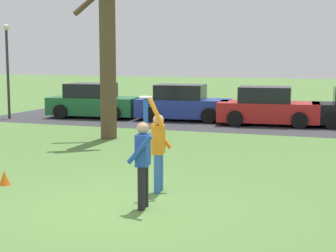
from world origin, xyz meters
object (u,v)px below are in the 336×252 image
person_defender (158,146)px  frisbee_disc (146,97)px  parked_car_red (267,108)px  lamppost_by_lot (7,62)px  parked_car_blue (183,104)px  parked_car_green (93,102)px  bare_tree_tall (107,39)px  person_catcher (143,157)px  field_cone_orange (5,178)px

person_defender → frisbee_disc: size_ratio=8.37×
parked_car_red → lamppost_by_lot: (-11.49, -1.69, 1.86)m
parked_car_blue → lamppost_by_lot: 8.16m
parked_car_green → lamppost_by_lot: (-3.42, -1.69, 1.86)m
bare_tree_tall → person_catcher: bearing=-59.8°
bare_tree_tall → field_cone_orange: 7.73m
person_catcher → parked_car_green: size_ratio=0.49×
bare_tree_tall → lamppost_by_lot: bearing=150.6°
parked_car_blue → lamppost_by_lot: (-7.67, -2.07, 1.86)m
lamppost_by_lot → parked_car_green: bearing=26.3°
frisbee_disc → bare_tree_tall: bearing=120.8°
person_defender → frisbee_disc: frisbee_disc is taller
person_defender → parked_car_red: (0.32, 11.95, -0.25)m
bare_tree_tall → lamppost_by_lot: size_ratio=1.57×
person_defender → person_catcher: bearing=0.0°
parked_car_red → bare_tree_tall: size_ratio=0.64×
person_catcher → lamppost_by_lot: size_ratio=0.49×
person_defender → field_cone_orange: bearing=-87.8°
field_cone_orange → frisbee_disc: bearing=-7.2°
person_catcher → parked_car_red: (0.15, 13.22, -0.25)m
parked_car_blue → bare_tree_tall: bearing=-103.4°
parked_car_blue → lamppost_by_lot: bearing=-170.9°
person_defender → parked_car_blue: size_ratio=0.48×
parked_car_blue → parked_car_red: bearing=-11.6°
person_catcher → field_cone_orange: bearing=71.9°
person_catcher → person_defender: 1.28m
lamppost_by_lot → field_cone_orange: bearing=-54.6°
lamppost_by_lot → parked_car_blue: bearing=15.1°
parked_car_red → field_cone_orange: (-3.77, -12.54, -0.57)m
lamppost_by_lot → person_defender: bearing=-42.6°
parked_car_green → parked_car_red: (8.07, 0.00, 0.00)m
bare_tree_tall → person_defender: bearing=-56.1°
person_defender → frisbee_disc: (0.14, -1.04, 1.11)m
person_defender → lamppost_by_lot: size_ratio=0.48×
person_catcher → parked_car_blue: bearing=7.6°
person_catcher → parked_car_green: person_catcher is taller
person_catcher → bare_tree_tall: (-4.44, 7.64, 2.44)m
person_catcher → parked_car_blue: size_ratio=0.49×
bare_tree_tall → field_cone_orange: bare_tree_tall is taller
parked_car_red → lamppost_by_lot: bearing=-177.6°
bare_tree_tall → parked_car_green: bearing=121.9°
bare_tree_tall → field_cone_orange: (0.82, -6.96, -3.26)m
parked_car_blue → lamppost_by_lot: size_ratio=1.00×
parked_car_blue → person_catcher: bearing=-80.9°
person_catcher → parked_car_red: person_catcher is taller
field_cone_orange → parked_car_red: bearing=73.3°
parked_car_green → bare_tree_tall: size_ratio=0.64×
person_catcher → parked_car_blue: (-3.66, 13.59, -0.25)m
parked_car_green → lamppost_by_lot: size_ratio=1.00×
person_catcher → lamppost_by_lot: lamppost_by_lot is taller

